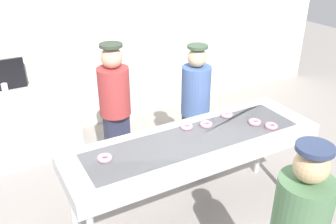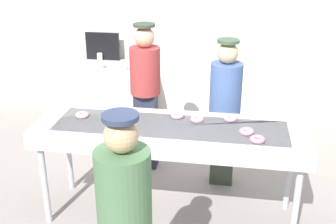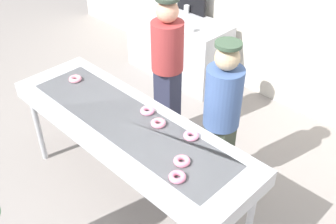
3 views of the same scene
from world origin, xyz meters
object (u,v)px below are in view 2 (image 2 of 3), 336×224
Objects in this scene: strawberry_donut_0 at (82,115)px; paper_cup_2 at (100,57)px; strawberry_donut_1 at (230,118)px; strawberry_donut_3 at (247,131)px; fryer_conveyor at (170,134)px; worker_baker at (225,107)px; paper_cup_0 at (124,67)px; strawberry_donut_4 at (257,139)px; customer_waiting at (125,218)px; paper_cup_1 at (100,65)px; prep_counter at (100,94)px; strawberry_donut_2 at (197,119)px; worker_assistant at (145,90)px; menu_display at (103,46)px; strawberry_donut_5 at (177,115)px.

strawberry_donut_0 reaches higher than paper_cup_2.
strawberry_donut_1 is 0.30m from strawberry_donut_3.
worker_baker reaches higher than fryer_conveyor.
paper_cup_2 reaches higher than fryer_conveyor.
strawberry_donut_1 is at bearing -48.00° from paper_cup_0.
strawberry_donut_3 is 0.16m from strawberry_donut_4.
worker_baker reaches higher than strawberry_donut_4.
customer_waiting is 3.32m from paper_cup_1.
paper_cup_2 is at bearing 131.84° from strawberry_donut_3.
paper_cup_2 is (-0.03, 0.19, 0.48)m from prep_counter.
fryer_conveyor is 2.20m from paper_cup_1.
strawberry_donut_1 and strawberry_donut_2 have the same top height.
worker_assistant is (-0.64, 0.75, -0.03)m from strawberry_donut_2.
menu_display is (0.03, 0.06, 0.14)m from paper_cup_2.
fryer_conveyor is 19.72× the size of strawberry_donut_3.
strawberry_donut_2 and strawberry_donut_5 have the same top height.
worker_baker reaches higher than prep_counter.
customer_waiting is at bearing -69.38° from prep_counter.
strawberry_donut_5 is at bearing 98.81° from customer_waiting.
worker_assistant is (-0.41, 0.89, 0.07)m from fryer_conveyor.
menu_display is (0.00, 0.25, 0.62)m from prep_counter.
worker_assistant is at bearing 144.02° from strawberry_donut_1.
menu_display is at bearing 130.26° from strawberry_donut_4.
prep_counter is 14.21× the size of paper_cup_0.
strawberry_donut_3 is 1.19× the size of paper_cup_1.
menu_display reaches higher than strawberry_donut_5.
worker_baker is 2.02m from paper_cup_1.
worker_baker reaches higher than menu_display.
strawberry_donut_5 is (-0.19, 0.05, 0.00)m from strawberry_donut_2.
worker_assistant is 1.23m from paper_cup_1.
customer_waiting is 15.47× the size of paper_cup_1.
paper_cup_2 is at bearing 131.35° from strawberry_donut_4.
paper_cup_0 is at bearing 129.88° from strawberry_donut_4.
strawberry_donut_5 is at bearing -178.14° from strawberry_donut_1.
worker_assistant reaches higher than strawberry_donut_1.
strawberry_donut_2 is 0.48m from strawberry_donut_3.
worker_baker is at bearing 56.70° from fryer_conveyor.
strawberry_donut_1 is 2.62m from prep_counter.
worker_baker reaches higher than paper_cup_1.
strawberry_donut_4 is at bearing -28.15° from strawberry_donut_5.
worker_assistant is at bearing -51.06° from prep_counter.
strawberry_donut_5 is (-0.48, -0.02, 0.00)m from strawberry_donut_1.
strawberry_donut_4 reaches higher than fryer_conveyor.
menu_display is at bearing 131.96° from strawberry_donut_1.
paper_cup_2 is at bearing 99.47° from prep_counter.
paper_cup_2 is at bearing 122.99° from customer_waiting.
strawberry_donut_3 is (0.66, -0.05, 0.10)m from fryer_conveyor.
worker_assistant reaches higher than paper_cup_1.
paper_cup_2 is (-0.45, 0.41, 0.00)m from paper_cup_0.
worker_assistant reaches higher than paper_cup_0.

